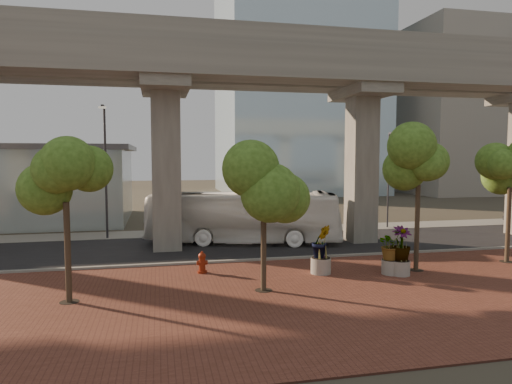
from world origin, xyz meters
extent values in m
plane|color=#3B372A|center=(0.00, 0.00, 0.00)|extent=(160.00, 160.00, 0.00)
cube|color=brown|center=(0.00, -8.00, 0.03)|extent=(70.00, 13.00, 0.06)
cube|color=black|center=(0.00, 2.00, 0.02)|extent=(90.00, 8.00, 0.04)
cube|color=gray|center=(0.00, -2.00, 0.08)|extent=(70.00, 0.25, 0.16)
cube|color=gray|center=(0.00, 7.50, 0.03)|extent=(90.00, 3.00, 0.06)
cube|color=gray|center=(0.00, 0.40, 10.50)|extent=(72.00, 2.40, 1.80)
cube|color=gray|center=(0.00, 3.60, 10.50)|extent=(72.00, 2.40, 1.80)
cube|color=gray|center=(0.00, -0.70, 11.90)|extent=(72.00, 0.12, 1.00)
cube|color=gray|center=(0.00, 4.70, 11.90)|extent=(72.00, 0.12, 1.00)
cube|color=gray|center=(38.00, 36.00, 12.00)|extent=(18.00, 16.00, 24.00)
imported|color=white|center=(-1.35, 2.96, 1.65)|extent=(12.18, 5.79, 3.31)
cylinder|color=maroon|center=(-4.55, -3.88, 0.11)|extent=(0.45, 0.45, 0.10)
cylinder|color=maroon|center=(-4.55, -3.88, 0.47)|extent=(0.30, 0.30, 0.72)
sphere|color=maroon|center=(-4.55, -3.88, 0.83)|extent=(0.35, 0.35, 0.35)
cylinder|color=maroon|center=(-4.55, -3.88, 0.99)|extent=(0.10, 0.10, 0.12)
cylinder|color=maroon|center=(-4.55, -3.88, 0.53)|extent=(0.50, 0.20, 0.20)
cylinder|color=#AEA99D|center=(3.81, -5.90, 0.39)|extent=(0.84, 0.84, 0.65)
imported|color=#385B18|center=(3.81, -5.90, 1.41)|extent=(1.86, 1.86, 1.40)
cylinder|color=gray|center=(4.13, -6.16, 0.39)|extent=(0.85, 0.85, 0.66)
imported|color=#385B18|center=(4.13, -6.16, 1.50)|extent=(2.08, 2.08, 1.56)
cylinder|color=gray|center=(0.74, -5.12, 0.42)|extent=(0.92, 0.92, 0.71)
imported|color=#385B18|center=(0.74, -5.12, 1.54)|extent=(2.04, 2.04, 1.53)
cylinder|color=#4B3A2B|center=(-9.72, -7.07, 1.90)|extent=(0.22, 0.22, 3.68)
cylinder|color=black|center=(-9.72, -7.07, 0.07)|extent=(0.70, 0.70, 0.01)
cylinder|color=#4B3A2B|center=(-2.42, -7.15, 1.60)|extent=(0.22, 0.22, 3.07)
cylinder|color=black|center=(-2.42, -7.15, 0.07)|extent=(0.70, 0.70, 0.01)
cylinder|color=#4B3A2B|center=(5.31, -5.50, 2.07)|extent=(0.22, 0.22, 4.02)
cylinder|color=black|center=(5.31, -5.50, 0.07)|extent=(0.70, 0.70, 0.01)
cylinder|color=#4B3A2B|center=(10.76, -4.94, 1.95)|extent=(0.22, 0.22, 3.78)
cylinder|color=black|center=(10.76, -4.94, 0.07)|extent=(0.70, 0.70, 0.01)
cylinder|color=#2E2E33|center=(-9.78, 6.46, 4.28)|extent=(0.15, 0.15, 8.48)
cube|color=#2E2E33|center=(-9.78, 5.93, 8.52)|extent=(0.16, 1.06, 0.16)
cube|color=silver|center=(-9.78, 5.40, 8.42)|extent=(0.42, 0.21, 0.13)
cylinder|color=#323137|center=(10.41, 6.74, 3.57)|extent=(0.12, 0.12, 7.06)
cube|color=#323137|center=(10.41, 6.30, 7.10)|extent=(0.13, 0.88, 0.13)
cube|color=silver|center=(10.41, 5.86, 7.01)|extent=(0.35, 0.18, 0.11)
camera|label=1|loc=(-6.46, -24.50, 5.39)|focal=32.00mm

